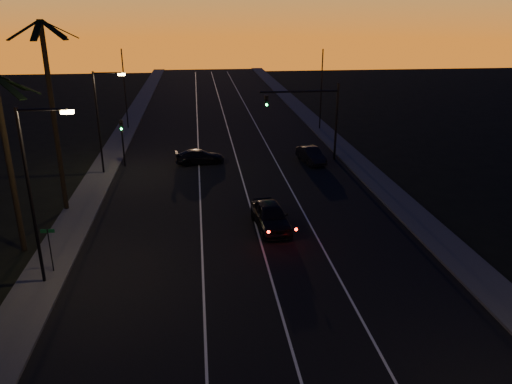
{
  "coord_description": "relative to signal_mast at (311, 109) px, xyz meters",
  "views": [
    {
      "loc": [
        -2.95,
        -3.28,
        13.1
      ],
      "look_at": [
        0.19,
        23.16,
        3.31
      ],
      "focal_mm": 35.0,
      "sensor_mm": 36.0,
      "label": 1
    }
  ],
  "objects": [
    {
      "name": "palm_mid",
      "position": [
        -20.34,
        -15.99,
        1.47
      ],
      "size": [
        4.25,
        4.16,
        10.03
      ],
      "color": "black",
      "rests_on": "ground"
    },
    {
      "name": "streetlight_left_far",
      "position": [
        -17.82,
        -1.99,
        0.28
      ],
      "size": [
        2.55,
        0.26,
        8.5
      ],
      "color": "black",
      "rests_on": "ground"
    },
    {
      "name": "far_pole_left",
      "position": [
        -18.14,
        15.01,
        -0.28
      ],
      "size": [
        0.14,
        0.14,
        9.0
      ],
      "primitive_type": "cylinder",
      "color": "black",
      "rests_on": "ground"
    },
    {
      "name": "road",
      "position": [
        -7.14,
        -9.99,
        -4.78
      ],
      "size": [
        20.0,
        170.0,
        0.01
      ],
      "primitive_type": "cube",
      "color": "black",
      "rests_on": "ground"
    },
    {
      "name": "sidewalk_left",
      "position": [
        -18.34,
        -9.99,
        -4.7
      ],
      "size": [
        2.4,
        170.0,
        0.16
      ],
      "primitive_type": "cube",
      "color": "#3E3E3B",
      "rests_on": "ground"
    },
    {
      "name": "cross_car",
      "position": [
        -10.03,
        0.15,
        -4.13
      ],
      "size": [
        4.57,
        2.3,
        1.27
      ],
      "color": "black",
      "rests_on": "road"
    },
    {
      "name": "palm_far",
      "position": [
        -19.34,
        -9.99,
        2.83
      ],
      "size": [
        4.25,
        4.16,
        12.53
      ],
      "color": "black",
      "rests_on": "ground"
    },
    {
      "name": "lane_stripe_right",
      "position": [
        -3.14,
        -9.99,
        -4.76
      ],
      "size": [
        0.12,
        160.0,
        0.01
      ],
      "primitive_type": "cube",
      "color": "silver",
      "rests_on": "road"
    },
    {
      "name": "street_sign",
      "position": [
        -17.94,
        -18.99,
        -3.13
      ],
      "size": [
        0.7,
        0.06,
        2.6
      ],
      "color": "black",
      "rests_on": "ground"
    },
    {
      "name": "far_pole_right",
      "position": [
        3.86,
        12.01,
        -0.28
      ],
      "size": [
        0.14,
        0.14,
        9.0
      ],
      "primitive_type": "cylinder",
      "color": "black",
      "rests_on": "ground"
    },
    {
      "name": "lead_car",
      "position": [
        -5.75,
        -14.58,
        -3.95
      ],
      "size": [
        2.38,
        5.53,
        1.65
      ],
      "color": "black",
      "rests_on": "road"
    },
    {
      "name": "sidewalk_right",
      "position": [
        4.06,
        -9.99,
        -4.7
      ],
      "size": [
        2.4,
        170.0,
        0.16
      ],
      "primitive_type": "cube",
      "color": "#3E3E3B",
      "rests_on": "ground"
    },
    {
      "name": "right_car",
      "position": [
        -0.03,
        -0.73,
        -4.09
      ],
      "size": [
        2.15,
        4.33,
        1.36
      ],
      "color": "black",
      "rests_on": "road"
    },
    {
      "name": "signal_mast",
      "position": [
        0.0,
        0.0,
        0.0
      ],
      "size": [
        7.1,
        0.41,
        7.0
      ],
      "color": "black",
      "rests_on": "ground"
    },
    {
      "name": "lane_stripe_left",
      "position": [
        -10.14,
        -9.99,
        -4.76
      ],
      "size": [
        0.12,
        160.0,
        0.01
      ],
      "primitive_type": "cube",
      "color": "silver",
      "rests_on": "road"
    },
    {
      "name": "lane_stripe_mid",
      "position": [
        -6.64,
        -9.99,
        -4.76
      ],
      "size": [
        0.12,
        160.0,
        0.01
      ],
      "primitive_type": "cube",
      "color": "silver",
      "rests_on": "road"
    },
    {
      "name": "streetlight_left_near",
      "position": [
        -17.84,
        -19.99,
        0.54
      ],
      "size": [
        2.55,
        0.26,
        9.0
      ],
      "color": "black",
      "rests_on": "ground"
    },
    {
      "name": "signal_post",
      "position": [
        -16.64,
        -0.01,
        -1.89
      ],
      "size": [
        0.28,
        0.37,
        4.2
      ],
      "color": "black",
      "rests_on": "ground"
    }
  ]
}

